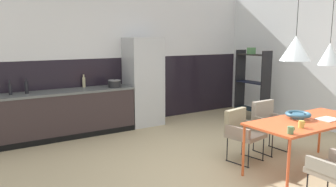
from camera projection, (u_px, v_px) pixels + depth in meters
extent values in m
plane|color=tan|center=(227.00, 173.00, 4.62)|extent=(8.81, 8.81, 0.00)
cube|color=black|center=(124.00, 90.00, 7.27)|extent=(6.60, 0.12, 1.45)
cube|color=silver|center=(123.00, 23.00, 7.03)|extent=(6.60, 0.12, 1.45)
cube|color=#312727|center=(53.00, 116.00, 6.16)|extent=(3.05, 0.60, 0.84)
cube|color=#585C5B|center=(52.00, 93.00, 6.09)|extent=(3.08, 0.63, 0.04)
cube|color=black|center=(59.00, 140.00, 5.97)|extent=(3.05, 0.01, 0.10)
cube|color=#ADAFB2|center=(143.00, 82.00, 7.09)|extent=(0.73, 0.60, 1.87)
cube|color=#D05028|center=(308.00, 121.00, 4.57)|extent=(1.81, 0.80, 0.03)
cylinder|color=#CC562B|center=(244.00, 151.00, 4.47)|extent=(0.04, 0.04, 0.71)
cylinder|color=#CA4F22|center=(320.00, 132.00, 5.39)|extent=(0.04, 0.04, 0.71)
cylinder|color=#D2502D|center=(288.00, 168.00, 3.87)|extent=(0.04, 0.04, 0.71)
cube|color=gray|center=(272.00, 127.00, 5.42)|extent=(0.49, 0.47, 0.06)
cube|color=gray|center=(263.00, 112.00, 5.54)|extent=(0.46, 0.09, 0.37)
cube|color=gray|center=(281.00, 119.00, 5.52)|extent=(0.06, 0.41, 0.14)
cube|color=gray|center=(263.00, 123.00, 5.28)|extent=(0.06, 0.41, 0.14)
cylinder|color=black|center=(288.00, 141.00, 5.41)|extent=(0.02, 0.02, 0.40)
cylinder|color=black|center=(272.00, 145.00, 5.19)|extent=(0.02, 0.02, 0.40)
cylinder|color=black|center=(270.00, 135.00, 5.72)|extent=(0.02, 0.02, 0.40)
cylinder|color=black|center=(254.00, 139.00, 5.50)|extent=(0.02, 0.02, 0.40)
cylinder|color=black|center=(278.00, 149.00, 5.59)|extent=(0.02, 0.41, 0.02)
cylinder|color=black|center=(262.00, 153.00, 5.38)|extent=(0.02, 0.41, 0.02)
cube|color=gray|center=(335.00, 172.00, 3.62)|extent=(0.49, 0.47, 0.06)
cube|color=gray|center=(324.00, 167.00, 3.49)|extent=(0.05, 0.41, 0.14)
cylinder|color=black|center=(328.00, 181.00, 3.92)|extent=(0.02, 0.02, 0.39)
cube|color=gray|center=(246.00, 135.00, 5.00)|extent=(0.56, 0.54, 0.06)
cube|color=gray|center=(235.00, 120.00, 5.11)|extent=(0.46, 0.16, 0.35)
cube|color=gray|center=(254.00, 126.00, 5.13)|extent=(0.13, 0.42, 0.14)
cube|color=gray|center=(238.00, 132.00, 4.84)|extent=(0.13, 0.42, 0.14)
cylinder|color=black|center=(263.00, 149.00, 5.04)|extent=(0.02, 0.02, 0.38)
cylinder|color=black|center=(249.00, 156.00, 4.77)|extent=(0.02, 0.02, 0.38)
cylinder|color=black|center=(242.00, 143.00, 5.31)|extent=(0.02, 0.02, 0.38)
cylinder|color=black|center=(227.00, 149.00, 5.04)|extent=(0.02, 0.02, 0.38)
cylinder|color=black|center=(252.00, 157.00, 5.20)|extent=(0.09, 0.41, 0.02)
cylinder|color=black|center=(237.00, 164.00, 4.93)|extent=(0.09, 0.41, 0.02)
cylinder|color=#33607F|center=(298.00, 116.00, 4.64)|extent=(0.16, 0.16, 0.07)
torus|color=#32617C|center=(298.00, 114.00, 4.64)|extent=(0.35, 0.35, 0.05)
cube|color=white|center=(325.00, 120.00, 4.56)|extent=(0.15, 0.22, 0.01)
cube|color=white|center=(331.00, 118.00, 4.63)|extent=(0.15, 0.22, 0.01)
cube|color=beige|center=(328.00, 119.00, 4.59)|extent=(0.01, 0.23, 0.00)
cylinder|color=#5B8456|center=(290.00, 130.00, 3.91)|extent=(0.07, 0.07, 0.09)
torus|color=#5B8456|center=(293.00, 129.00, 3.93)|extent=(0.06, 0.01, 0.06)
cylinder|color=gold|center=(301.00, 124.00, 4.17)|extent=(0.07, 0.07, 0.09)
torus|color=gold|center=(304.00, 123.00, 4.20)|extent=(0.06, 0.01, 0.06)
cylinder|color=black|center=(115.00, 84.00, 6.62)|extent=(0.25, 0.25, 0.14)
cylinder|color=gray|center=(114.00, 80.00, 6.61)|extent=(0.26, 0.26, 0.01)
sphere|color=black|center=(114.00, 79.00, 6.61)|extent=(0.02, 0.02, 0.02)
cylinder|color=tan|center=(84.00, 82.00, 6.62)|extent=(0.06, 0.06, 0.20)
cylinder|color=tan|center=(84.00, 76.00, 6.60)|extent=(0.03, 0.03, 0.06)
cylinder|color=black|center=(10.00, 89.00, 5.72)|extent=(0.06, 0.06, 0.20)
cylinder|color=black|center=(10.00, 82.00, 5.70)|extent=(0.03, 0.03, 0.06)
cylinder|color=black|center=(27.00, 88.00, 5.87)|extent=(0.06, 0.06, 0.21)
cylinder|color=black|center=(26.00, 80.00, 5.84)|extent=(0.03, 0.03, 0.05)
cube|color=black|center=(240.00, 84.00, 7.81)|extent=(0.30, 0.03, 1.59)
cube|color=black|center=(266.00, 88.00, 7.16)|extent=(0.30, 0.03, 1.59)
cube|color=black|center=(251.00, 109.00, 7.58)|extent=(0.30, 0.76, 0.02)
cube|color=black|center=(252.00, 82.00, 7.47)|extent=(0.30, 0.76, 0.02)
cube|color=black|center=(254.00, 55.00, 7.37)|extent=(0.30, 0.76, 0.02)
cube|color=#4C7F4C|center=(251.00, 51.00, 7.42)|extent=(0.18, 0.10, 0.14)
cone|color=silver|center=(296.00, 48.00, 4.22)|extent=(0.38, 0.38, 0.31)
cylinder|color=black|center=(334.00, 4.00, 4.49)|extent=(0.01, 0.01, 1.05)
cone|color=silver|center=(330.00, 54.00, 4.60)|extent=(0.30, 0.30, 0.31)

